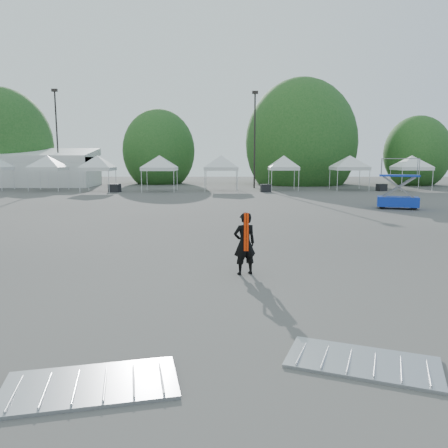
{
  "coord_description": "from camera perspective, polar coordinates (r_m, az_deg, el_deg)",
  "views": [
    {
      "loc": [
        -0.29,
        -13.53,
        3.07
      ],
      "look_at": [
        -0.25,
        -1.83,
        1.3
      ],
      "focal_mm": 35.0,
      "sensor_mm": 36.0,
      "label": 1
    }
  ],
  "objects": [
    {
      "name": "tent_d",
      "position": [
        41.14,
        -8.43,
        8.49
      ],
      "size": [
        4.39,
        4.39,
        3.88
      ],
      "color": "silver",
      "rests_on": "ground"
    },
    {
      "name": "tent_c",
      "position": [
        42.15,
        -16.22,
        8.24
      ],
      "size": [
        4.01,
        4.01,
        3.88
      ],
      "color": "silver",
      "rests_on": "ground"
    },
    {
      "name": "light_pole_west",
      "position": [
        50.79,
        -21.0,
        11.08
      ],
      "size": [
        0.6,
        0.25,
        10.3
      ],
      "color": "black",
      "rests_on": "ground"
    },
    {
      "name": "tree_mid_w",
      "position": [
        54.09,
        -8.49,
        9.41
      ],
      "size": [
        4.16,
        4.16,
        6.33
      ],
      "color": "#382314",
      "rests_on": "ground"
    },
    {
      "name": "tree_far_e",
      "position": [
        55.23,
        23.9,
        8.44
      ],
      "size": [
        3.84,
        3.84,
        5.84
      ],
      "color": "#382314",
      "rests_on": "ground"
    },
    {
      "name": "tent_g",
      "position": [
        44.2,
        16.11,
        8.25
      ],
      "size": [
        4.53,
        4.53,
        3.88
      ],
      "color": "silver",
      "rests_on": "ground"
    },
    {
      "name": "barrier_left",
      "position": [
        6.54,
        -17.01,
        -19.4
      ],
      "size": [
        2.51,
        1.62,
        0.07
      ],
      "rotation": [
        0.0,
        0.0,
        0.21
      ],
      "color": "#A9ABB1",
      "rests_on": "ground"
    },
    {
      "name": "tent_e",
      "position": [
        41.52,
        -0.38,
        8.58
      ],
      "size": [
        4.48,
        4.48,
        3.88
      ],
      "color": "silver",
      "rests_on": "ground"
    },
    {
      "name": "crate_mid",
      "position": [
        40.24,
        5.46,
        4.69
      ],
      "size": [
        0.95,
        0.76,
        0.71
      ],
      "primitive_type": "cube",
      "rotation": [
        0.0,
        0.0,
        0.05
      ],
      "color": "black",
      "rests_on": "ground"
    },
    {
      "name": "scissor_lift",
      "position": [
        28.62,
        21.87,
        4.93
      ],
      "size": [
        2.63,
        1.88,
        3.07
      ],
      "rotation": [
        0.0,
        0.0,
        -0.32
      ],
      "color": "#0D43AE",
      "rests_on": "ground"
    },
    {
      "name": "crate_east",
      "position": [
        44.04,
        19.88,
        4.52
      ],
      "size": [
        1.0,
        0.88,
        0.66
      ],
      "primitive_type": "cube",
      "rotation": [
        0.0,
        0.0,
        0.3
      ],
      "color": "black",
      "rests_on": "ground"
    },
    {
      "name": "crate_west",
      "position": [
        41.16,
        -14.09,
        4.58
      ],
      "size": [
        1.11,
        0.95,
        0.75
      ],
      "primitive_type": "cube",
      "rotation": [
        0.0,
        0.0,
        -0.23
      ],
      "color": "black",
      "rests_on": "ground"
    },
    {
      "name": "light_pole_east",
      "position": [
        45.71,
        4.03,
        11.64
      ],
      "size": [
        0.6,
        0.25,
        9.8
      ],
      "color": "black",
      "rests_on": "ground"
    },
    {
      "name": "tree_mid_e",
      "position": [
        53.37,
        10.01,
        10.37
      ],
      "size": [
        5.12,
        5.12,
        7.79
      ],
      "color": "#382314",
      "rests_on": "ground"
    },
    {
      "name": "ground",
      "position": [
        13.87,
        1.01,
        -4.18
      ],
      "size": [
        120.0,
        120.0,
        0.0
      ],
      "primitive_type": "plane",
      "color": "#474442",
      "rests_on": "ground"
    },
    {
      "name": "tent_f",
      "position": [
        42.67,
        7.8,
        8.5
      ],
      "size": [
        3.88,
        3.88,
        3.88
      ],
      "color": "silver",
      "rests_on": "ground"
    },
    {
      "name": "barrier_mid",
      "position": [
        7.2,
        17.64,
        -16.75
      ],
      "size": [
        2.46,
        1.83,
        0.07
      ],
      "rotation": [
        0.0,
        0.0,
        -0.37
      ],
      "color": "#A9ABB1",
      "rests_on": "ground"
    },
    {
      "name": "tent_b",
      "position": [
        45.1,
        -22.08,
        7.96
      ],
      "size": [
        4.22,
        4.22,
        3.88
      ],
      "color": "silver",
      "rests_on": "ground"
    },
    {
      "name": "tree_far_w",
      "position": [
        57.61,
        -27.06,
        9.13
      ],
      "size": [
        4.8,
        4.8,
        7.3
      ],
      "color": "#382314",
      "rests_on": "ground"
    },
    {
      "name": "marquee",
      "position": [
        53.18,
        -24.45,
        6.65
      ],
      "size": [
        15.0,
        6.25,
        4.23
      ],
      "color": "silver",
      "rests_on": "ground"
    },
    {
      "name": "man",
      "position": [
        11.54,
        2.7,
        -2.55
      ],
      "size": [
        0.7,
        0.57,
        1.67
      ],
      "rotation": [
        0.0,
        0.0,
        3.46
      ],
      "color": "black",
      "rests_on": "ground"
    },
    {
      "name": "tent_h",
      "position": [
        46.28,
        23.34,
        7.89
      ],
      "size": [
        4.37,
        4.37,
        3.88
      ],
      "color": "silver",
      "rests_on": "ground"
    }
  ]
}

